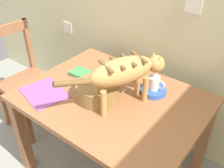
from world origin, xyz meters
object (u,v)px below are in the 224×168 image
at_px(dining_table, 112,108).
at_px(coffee_mug, 154,83).
at_px(magazine, 44,93).
at_px(cat, 125,72).
at_px(wooden_chair_near, 25,81).
at_px(book_stack, 83,74).
at_px(saucer_bowl, 153,90).
at_px(wicker_basket, 98,91).

bearing_deg(dining_table, coffee_mug, 47.21).
xyz_separation_m(dining_table, magazine, (-0.38, -0.25, 0.09)).
height_order(cat, magazine, cat).
distance_m(cat, wooden_chair_near, 1.17).
distance_m(book_stack, wooden_chair_near, 0.70).
relative_size(saucer_bowl, coffee_mug, 1.44).
xyz_separation_m(cat, saucer_bowl, (0.09, 0.21, -0.21)).
bearing_deg(dining_table, cat, -1.14).
distance_m(dining_table, saucer_bowl, 0.30).
distance_m(magazine, wicker_basket, 0.37).
bearing_deg(cat, book_stack, -166.85).
height_order(coffee_mug, wooden_chair_near, wooden_chair_near).
xyz_separation_m(coffee_mug, book_stack, (-0.51, -0.13, -0.06)).
bearing_deg(cat, coffee_mug, 89.06).
bearing_deg(wicker_basket, saucer_bowl, 46.89).
height_order(cat, saucer_bowl, cat).
xyz_separation_m(cat, book_stack, (-0.42, 0.07, -0.21)).
xyz_separation_m(book_stack, wooden_chair_near, (-0.64, -0.09, -0.27)).
height_order(saucer_bowl, coffee_mug, coffee_mug).
bearing_deg(book_stack, cat, -9.78).
relative_size(saucer_bowl, wooden_chair_near, 0.18).
height_order(saucer_bowl, book_stack, saucer_bowl).
relative_size(dining_table, book_stack, 6.02).
xyz_separation_m(coffee_mug, wooden_chair_near, (-1.15, -0.22, -0.34)).
bearing_deg(magazine, cat, 40.58).
bearing_deg(dining_table, wooden_chair_near, -178.97).
xyz_separation_m(dining_table, book_stack, (-0.32, 0.07, 0.10)).
bearing_deg(book_stack, magazine, -99.80).
height_order(dining_table, magazine, magazine).
bearing_deg(saucer_bowl, wicker_basket, -133.11).
relative_size(cat, coffee_mug, 5.51).
relative_size(dining_table, wicker_basket, 4.21).
bearing_deg(saucer_bowl, dining_table, -132.17).
bearing_deg(wicker_basket, magazine, -149.92).
bearing_deg(book_stack, dining_table, -12.31).
bearing_deg(saucer_bowl, magazine, -141.48).
bearing_deg(wooden_chair_near, cat, 92.82).
bearing_deg(wooden_chair_near, saucer_bowl, 102.88).
height_order(cat, wooden_chair_near, cat).
height_order(magazine, wooden_chair_near, wooden_chair_near).
xyz_separation_m(saucer_bowl, wooden_chair_near, (-1.15, -0.22, -0.28)).
height_order(magazine, book_stack, book_stack).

